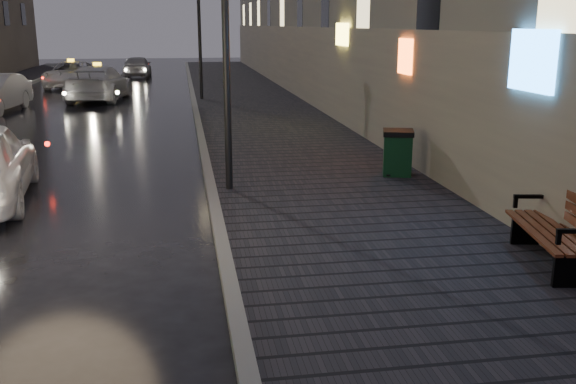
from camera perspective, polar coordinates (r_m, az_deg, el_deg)
name	(u,v)px	position (r m, az deg, el deg)	size (l,w,h in m)	color
ground	(98,348)	(7.26, -16.55, -13.18)	(120.00, 120.00, 0.00)	black
sidewalk	(251,102)	(27.73, -3.32, 7.98)	(4.60, 58.00, 0.15)	black
curb	(194,103)	(27.58, -8.33, 7.81)	(0.20, 58.00, 0.15)	slate
lamp_near	(225,15)	(12.41, -5.60, 15.42)	(0.36, 0.36, 5.28)	black
lamp_far	(199,20)	(28.39, -7.91, 14.93)	(0.36, 0.36, 5.28)	black
bench	(558,229)	(9.39, 22.89, -3.05)	(1.01, 2.03, 0.99)	black
trash_bin	(398,152)	(14.03, 9.71, 3.51)	(0.80, 0.80, 0.98)	black
taxi_mid	(99,83)	(30.04, -16.49, 9.26)	(2.16, 5.30, 1.54)	silver
taxi_far	(72,74)	(37.01, -18.66, 9.89)	(2.27, 4.92, 1.37)	silver
car_far	(137,66)	(42.57, -13.26, 10.81)	(1.63, 4.06, 1.38)	gray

